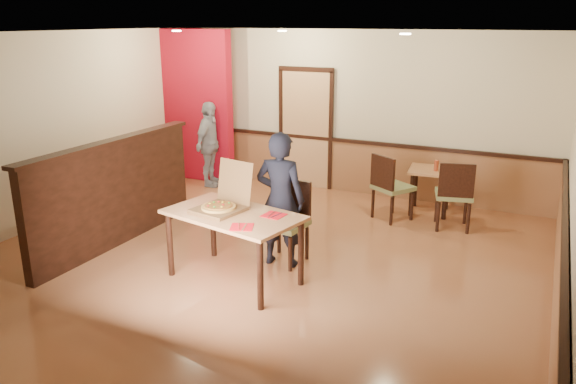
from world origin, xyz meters
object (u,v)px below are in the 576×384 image
pizza_box (222,204)px  side_chair_left (390,185)px  side_table (431,180)px  main_table (233,222)px  condiment (436,166)px  diner (280,200)px  diner_chair (287,218)px  side_chair_right (454,193)px  passerby (209,144)px

pizza_box → side_chair_left: bearing=76.6°
side_chair_left → side_table: (0.49, 0.61, -0.02)m
main_table → condiment: size_ratio=10.15×
side_chair_left → diner: diner is taller
diner_chair → side_table: diner_chair is taller
pizza_box → condiment: 3.77m
side_chair_right → side_table: (-0.47, 0.62, -0.02)m
diner → condiment: diner is taller
pizza_box → condiment: size_ratio=4.07×
diner_chair → passerby: passerby is taller
main_table → passerby: (-2.42, 3.21, 0.05)m
side_table → pizza_box: 3.82m
diner_chair → passerby: 3.65m
pizza_box → main_table: bearing=-2.6°
diner_chair → side_chair_right: size_ratio=0.99×
pizza_box → passerby: bearing=135.9°
main_table → side_chair_left: 3.01m
side_chair_left → side_chair_right: side_chair_right is taller
side_chair_left → diner: (-0.78, -2.17, 0.29)m
side_table → passerby: passerby is taller
side_chair_right → main_table: bearing=40.3°
main_table → diner: bearing=77.7°
condiment → diner: bearing=-116.6°
passerby → pizza_box: (2.24, -3.17, 0.13)m
diner_chair → condiment: (1.33, 2.55, 0.23)m
side_chair_left → pizza_box: 3.05m
side_table → condiment: (0.09, -0.08, 0.26)m
diner_chair → diner: diner is taller
side_table → passerby: bearing=-176.9°
main_table → passerby: 4.02m
main_table → passerby: size_ratio=1.10×
diner_chair → side_chair_left: (0.76, 2.01, -0.00)m
side_chair_right → pizza_box: (-2.20, -2.76, 0.34)m
side_table → diner: bearing=-114.5°
diner_chair → side_chair_left: size_ratio=1.01×
diner_chair → side_chair_left: 2.15m
side_chair_left → condiment: (0.58, 0.54, 0.24)m
side_chair_left → condiment: 0.82m
main_table → side_table: bearing=77.2°
condiment → side_chair_right: bearing=-55.0°
diner_chair → side_table: size_ratio=1.39×
diner_chair → side_chair_right: (1.71, 2.00, 0.00)m
main_table → side_chair_right: (2.02, 2.80, -0.16)m
main_table → side_chair_right: 3.46m
diner_chair → side_table: bearing=70.2°
side_chair_left → condiment: side_chair_left is taller
side_table → side_chair_right: bearing=-53.1°
side_table → diner: (-1.27, -2.78, 0.31)m
side_chair_left → pizza_box: pizza_box is taller
main_table → side_chair_left: (1.06, 2.81, -0.16)m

